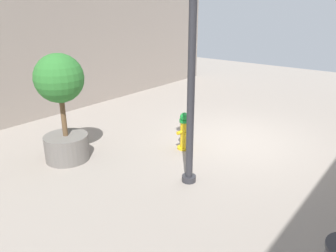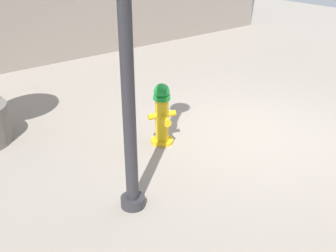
% 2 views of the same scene
% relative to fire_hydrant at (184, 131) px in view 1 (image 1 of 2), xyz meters
% --- Properties ---
extents(ground_plane, '(23.40, 23.40, 0.00)m').
position_rel_fire_hydrant_xyz_m(ground_plane, '(-0.83, -1.29, -0.47)').
color(ground_plane, gray).
extents(fire_hydrant, '(0.40, 0.43, 0.93)m').
position_rel_fire_hydrant_xyz_m(fire_hydrant, '(0.00, 0.00, 0.00)').
color(fire_hydrant, gold).
rests_on(fire_hydrant, ground_plane).
extents(planter_tree, '(1.04, 1.04, 2.40)m').
position_rel_fire_hydrant_xyz_m(planter_tree, '(1.73, 2.13, 0.89)').
color(planter_tree, slate).
rests_on(planter_tree, ground_plane).
extents(street_lamp, '(0.36, 0.36, 4.03)m').
position_rel_fire_hydrant_xyz_m(street_lamp, '(-1.01, 1.23, 2.03)').
color(street_lamp, '#2D2D33').
rests_on(street_lamp, ground_plane).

